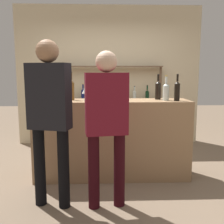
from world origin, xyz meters
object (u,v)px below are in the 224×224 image
Objects in this scene: counter_bottle_2 at (158,90)px; counter_bottle_4 at (166,91)px; counter_bottle_3 at (71,89)px; customer_left at (49,110)px; ice_bucket at (96,94)px; wine_glass at (85,91)px; counter_bottle_0 at (48,90)px; customer_center at (107,118)px; counter_bottle_1 at (177,90)px; cork_jar at (117,94)px.

counter_bottle_2 reaches higher than counter_bottle_4.
counter_bottle_3 is 0.91m from customer_left.
counter_bottle_4 is 1.63m from customer_left.
customer_left is (-0.48, -0.76, -0.12)m from ice_bucket.
wine_glass is at bearing 152.58° from ice_bucket.
counter_bottle_2 reaches higher than ice_bucket.
counter_bottle_0 is 1.16m from customer_center.
counter_bottle_2 is at bearing 10.06° from ice_bucket.
customer_left is (-0.13, -0.88, -0.17)m from counter_bottle_3.
wine_glass is at bearing 174.32° from counter_bottle_1.
counter_bottle_1 is 2.09× the size of wine_glass.
wine_glass is (-1.25, 0.12, -0.01)m from counter_bottle_1.
counter_bottle_0 is 2.22× the size of wine_glass.
customer_center is 0.94× the size of customer_left.
counter_bottle_0 is 1.08× the size of counter_bottle_2.
customer_center reaches higher than cork_jar.
counter_bottle_3 is (-1.22, -0.04, 0.01)m from counter_bottle_2.
customer_center is at bearing -81.18° from ice_bucket.
ice_bucket is 0.11× the size of customer_left.
counter_bottle_0 is 0.99× the size of counter_bottle_3.
counter_bottle_1 is at bearing -17.50° from counter_bottle_4.
ice_bucket is (-0.95, -0.00, -0.03)m from counter_bottle_4.
customer_left is at bearing 77.99° from customer_center.
counter_bottle_3 is 0.19m from wine_glass.
ice_bucket is 0.84m from customer_center.
ice_bucket is (-0.87, -0.15, -0.04)m from counter_bottle_2.
counter_bottle_0 is at bearing -163.05° from counter_bottle_3.
counter_bottle_4 is (1.30, -0.12, -0.02)m from counter_bottle_3.
ice_bucket reaches higher than wine_glass.
counter_bottle_3 is at bearing 16.95° from counter_bottle_0.
ice_bucket is (0.35, -0.12, -0.05)m from counter_bottle_3.
cork_jar is at bearing -1.21° from counter_bottle_3.
counter_bottle_3 reaches higher than counter_bottle_1.
counter_bottle_1 is 1.26m from wine_glass.
counter_bottle_1 is at bearing -10.37° from cork_jar.
counter_bottle_0 reaches higher than counter_bottle_1.
counter_bottle_2 reaches higher than cork_jar.
counter_bottle_3 is at bearing 174.90° from counter_bottle_4.
counter_bottle_0 reaches higher than counter_bottle_4.
wine_glass is at bearing 175.86° from counter_bottle_4.
counter_bottle_2 is 1.77× the size of ice_bucket.
customer_left is at bearing -145.84° from counter_bottle_2.
counter_bottle_1 is 2.28× the size of cork_jar.
counter_bottle_2 is 0.21× the size of customer_center.
counter_bottle_4 is 1.18m from customer_center.
counter_bottle_4 is at bearing -0.82° from counter_bottle_0.
counter_bottle_2 is 1.64m from customer_left.
cork_jar is (0.64, -0.01, -0.07)m from counter_bottle_3.
cork_jar is 1.17m from customer_left.
counter_bottle_4 is 0.67m from cork_jar.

